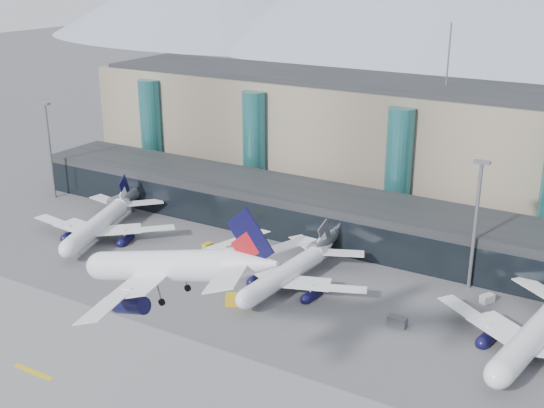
{
  "coord_description": "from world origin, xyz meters",
  "views": [
    {
      "loc": [
        57.47,
        -73.78,
        60.09
      ],
      "look_at": [
        -4.89,
        32.0,
        15.79
      ],
      "focal_mm": 45.0,
      "sensor_mm": 36.0,
      "label": 1
    }
  ],
  "objects": [
    {
      "name": "jet_parked_right",
      "position": [
        45.74,
        32.52,
        4.64
      ],
      "size": [
        37.58,
        37.92,
        12.26
      ],
      "rotation": [
        0.0,
        0.0,
        1.41
      ],
      "color": "white",
      "rests_on": "ground"
    },
    {
      "name": "veh_b",
      "position": [
        -24.63,
        37.54,
        0.65
      ],
      "size": [
        1.71,
        2.44,
        1.3
      ],
      "primitive_type": "cube",
      "rotation": [
        0.0,
        0.0,
        1.42
      ],
      "color": "gold",
      "rests_on": "ground"
    },
    {
      "name": "concourse",
      "position": [
        -0.02,
        57.73,
        4.97
      ],
      "size": [
        170.0,
        27.0,
        10.0
      ],
      "color": "black",
      "rests_on": "ground"
    },
    {
      "name": "veh_c",
      "position": [
        23.35,
        26.83,
        0.92
      ],
      "size": [
        3.33,
        1.8,
        1.83
      ],
      "primitive_type": "cube",
      "rotation": [
        0.0,
        0.0,
        -0.02
      ],
      "color": "#444549",
      "rests_on": "ground"
    },
    {
      "name": "veh_g",
      "position": [
        36.85,
        35.86,
        0.77
      ],
      "size": [
        3.0,
        2.85,
        1.53
      ],
      "primitive_type": "cube",
      "rotation": [
        0.0,
        0.0,
        -0.69
      ],
      "color": "silver",
      "rests_on": "ground"
    },
    {
      "name": "lightmast_left",
      "position": [
        -80.0,
        45.0,
        14.42
      ],
      "size": [
        3.0,
        1.2,
        25.6
      ],
      "color": "slate",
      "rests_on": "ground"
    },
    {
      "name": "veh_h",
      "position": [
        -5.01,
        19.12,
        1.03
      ],
      "size": [
        4.22,
        3.46,
        2.06
      ],
      "primitive_type": "cube",
      "rotation": [
        0.0,
        0.0,
        0.48
      ],
      "color": "gold",
      "rests_on": "ground"
    },
    {
      "name": "hero_jet",
      "position": [
        9.09,
        -14.03,
        25.31
      ],
      "size": [
        33.99,
        34.39,
        11.12
      ],
      "rotation": [
        0.0,
        -0.27,
        -0.09
      ],
      "color": "white",
      "rests_on": "ground"
    },
    {
      "name": "lightmast_mid",
      "position": [
        30.0,
        48.0,
        14.42
      ],
      "size": [
        3.0,
        1.2,
        25.6
      ],
      "color": "slate",
      "rests_on": "ground"
    },
    {
      "name": "jet_parked_left",
      "position": [
        -50.28,
        32.4,
        4.44
      ],
      "size": [
        34.62,
        36.59,
        11.75
      ],
      "rotation": [
        0.0,
        0.0,
        1.89
      ],
      "color": "white",
      "rests_on": "ground"
    },
    {
      "name": "ground",
      "position": [
        0.0,
        0.0,
        0.0
      ],
      "size": [
        900.0,
        900.0,
        0.0
      ],
      "primitive_type": "plane",
      "color": "#515154",
      "rests_on": "ground"
    },
    {
      "name": "veh_a",
      "position": [
        -29.87,
        23.56,
        0.98
      ],
      "size": [
        4.0,
        3.54,
        1.97
      ],
      "primitive_type": "cube",
      "rotation": [
        0.0,
        0.0,
        0.57
      ],
      "color": "silver",
      "rests_on": "ground"
    },
    {
      "name": "terminal_main",
      "position": [
        -25.0,
        90.0,
        15.44
      ],
      "size": [
        130.0,
        30.0,
        31.0
      ],
      "color": "gray",
      "rests_on": "ground"
    },
    {
      "name": "teal_towers",
      "position": [
        -14.99,
        74.01,
        14.01
      ],
      "size": [
        116.4,
        19.4,
        46.0
      ],
      "color": "#26686A",
      "rests_on": "ground"
    },
    {
      "name": "veh_d",
      "position": [
        34.61,
        43.53,
        0.78
      ],
      "size": [
        2.56,
        3.09,
        1.55
      ],
      "primitive_type": "cube",
      "rotation": [
        0.0,
        0.0,
        1.08
      ],
      "color": "silver",
      "rests_on": "ground"
    },
    {
      "name": "jet_parked_mid",
      "position": [
        -0.23,
        32.36,
        4.11
      ],
      "size": [
        33.62,
        33.11,
        10.86
      ],
      "rotation": [
        0.0,
        0.0,
        1.49
      ],
      "color": "white",
      "rests_on": "ground"
    }
  ]
}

